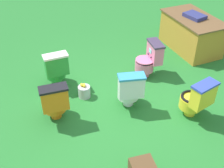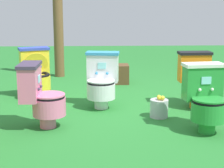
{
  "view_description": "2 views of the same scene",
  "coord_description": "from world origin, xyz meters",
  "px_view_note": "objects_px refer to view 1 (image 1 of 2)",
  "views": [
    {
      "loc": [
        3.53,
        -1.2,
        3.26
      ],
      "look_at": [
        -0.23,
        -0.1,
        0.41
      ],
      "focal_mm": 45.8,
      "sensor_mm": 36.0,
      "label": 1
    },
    {
      "loc": [
        -4.94,
        0.23,
        1.38
      ],
      "look_at": [
        -0.02,
        0.02,
        0.3
      ],
      "focal_mm": 60.71,
      "sensor_mm": 36.0,
      "label": 2
    }
  ],
  "objects_px": {
    "toilet_pink": "(149,59)",
    "lemon_bucket": "(84,91)",
    "toilet_white": "(130,89)",
    "toilet_yellow": "(196,99)",
    "toilet_green": "(56,69)",
    "vendor_table": "(191,33)",
    "toilet_orange": "(55,102)"
  },
  "relations": [
    {
      "from": "toilet_green",
      "to": "toilet_yellow",
      "type": "bearing_deg",
      "value": -43.36
    },
    {
      "from": "toilet_pink",
      "to": "toilet_yellow",
      "type": "distance_m",
      "value": 1.38
    },
    {
      "from": "toilet_orange",
      "to": "toilet_white",
      "type": "height_order",
      "value": "same"
    },
    {
      "from": "toilet_green",
      "to": "toilet_white",
      "type": "bearing_deg",
      "value": -48.46
    },
    {
      "from": "toilet_green",
      "to": "vendor_table",
      "type": "bearing_deg",
      "value": 4.09
    },
    {
      "from": "lemon_bucket",
      "to": "vendor_table",
      "type": "bearing_deg",
      "value": 111.8
    },
    {
      "from": "toilet_yellow",
      "to": "lemon_bucket",
      "type": "bearing_deg",
      "value": 128.31
    },
    {
      "from": "toilet_yellow",
      "to": "toilet_white",
      "type": "bearing_deg",
      "value": 130.81
    },
    {
      "from": "vendor_table",
      "to": "toilet_green",
      "type": "bearing_deg",
      "value": -79.36
    },
    {
      "from": "toilet_pink",
      "to": "lemon_bucket",
      "type": "relative_size",
      "value": 2.63
    },
    {
      "from": "toilet_white",
      "to": "toilet_green",
      "type": "bearing_deg",
      "value": 145.87
    },
    {
      "from": "toilet_pink",
      "to": "toilet_white",
      "type": "distance_m",
      "value": 1.07
    },
    {
      "from": "toilet_yellow",
      "to": "toilet_green",
      "type": "bearing_deg",
      "value": 123.86
    },
    {
      "from": "toilet_green",
      "to": "toilet_pink",
      "type": "relative_size",
      "value": 1.0
    },
    {
      "from": "toilet_yellow",
      "to": "toilet_white",
      "type": "relative_size",
      "value": 1.0
    },
    {
      "from": "toilet_orange",
      "to": "toilet_yellow",
      "type": "distance_m",
      "value": 2.27
    },
    {
      "from": "lemon_bucket",
      "to": "toilet_yellow",
      "type": "bearing_deg",
      "value": 57.65
    },
    {
      "from": "toilet_green",
      "to": "toilet_pink",
      "type": "height_order",
      "value": "same"
    },
    {
      "from": "toilet_yellow",
      "to": "vendor_table",
      "type": "distance_m",
      "value": 2.39
    },
    {
      "from": "lemon_bucket",
      "to": "toilet_orange",
      "type": "bearing_deg",
      "value": -50.8
    },
    {
      "from": "toilet_orange",
      "to": "lemon_bucket",
      "type": "xyz_separation_m",
      "value": [
        -0.46,
        0.56,
        -0.25
      ]
    },
    {
      "from": "toilet_pink",
      "to": "lemon_bucket",
      "type": "bearing_deg",
      "value": 104.14
    },
    {
      "from": "toilet_white",
      "to": "toilet_orange",
      "type": "bearing_deg",
      "value": -173.78
    },
    {
      "from": "toilet_green",
      "to": "toilet_pink",
      "type": "bearing_deg",
      "value": -12.19
    },
    {
      "from": "toilet_yellow",
      "to": "toilet_white",
      "type": "distance_m",
      "value": 1.09
    },
    {
      "from": "toilet_green",
      "to": "toilet_yellow",
      "type": "distance_m",
      "value": 2.56
    },
    {
      "from": "toilet_green",
      "to": "toilet_white",
      "type": "height_order",
      "value": "same"
    },
    {
      "from": "toilet_white",
      "to": "lemon_bucket",
      "type": "xyz_separation_m",
      "value": [
        -0.49,
        -0.69,
        -0.25
      ]
    },
    {
      "from": "toilet_yellow",
      "to": "toilet_orange",
      "type": "bearing_deg",
      "value": 145.94
    },
    {
      "from": "toilet_orange",
      "to": "toilet_pink",
      "type": "relative_size",
      "value": 1.0
    },
    {
      "from": "vendor_table",
      "to": "toilet_orange",
      "type": "bearing_deg",
      "value": -64.78
    },
    {
      "from": "toilet_pink",
      "to": "toilet_yellow",
      "type": "height_order",
      "value": "same"
    }
  ]
}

